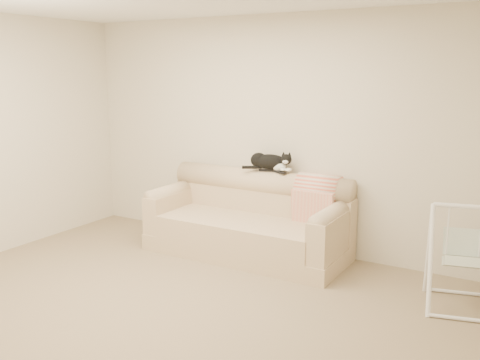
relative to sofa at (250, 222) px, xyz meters
The scene contains 8 objects.
ground_plane 1.65m from the sofa, 86.95° to the right, with size 5.00×5.00×0.00m, color #7B6B52.
room_shell 2.00m from the sofa, 86.95° to the right, with size 5.04×4.04×2.60m.
sofa is the anchor object (origin of this frame).
remote_a 0.61m from the sofa, 69.61° to the left, with size 0.19×0.09×0.03m.
remote_b 0.65m from the sofa, 38.98° to the left, with size 0.18×0.11×0.02m.
tuxedo_cat 0.71m from the sofa, 63.88° to the left, with size 0.57×0.29×0.22m.
throw_blanket 0.83m from the sofa, 17.84° to the left, with size 0.46×0.38×0.58m.
baby_swing 2.26m from the sofa, ahead, with size 0.68×0.71×0.92m.
Camera 1 is at (2.71, -3.34, 2.00)m, focal length 40.00 mm.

